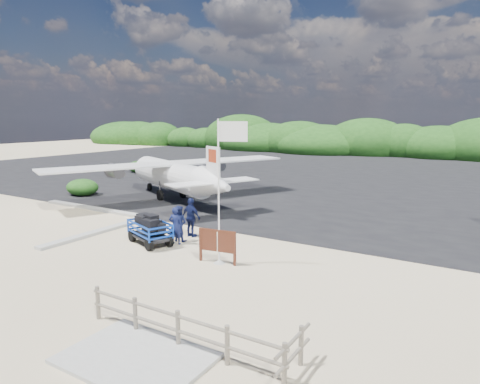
{
  "coord_description": "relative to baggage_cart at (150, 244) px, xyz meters",
  "views": [
    {
      "loc": [
        12.64,
        -12.8,
        5.84
      ],
      "look_at": [
        1.65,
        5.13,
        2.12
      ],
      "focal_mm": 32.0,
      "sensor_mm": 36.0,
      "label": 1
    }
  ],
  "objects": [
    {
      "name": "flagpole",
      "position": [
        4.21,
        -0.5,
        0.0
      ],
      "size": [
        1.25,
        0.83,
        5.76
      ],
      "primitive_type": null,
      "rotation": [
        0.0,
        0.0,
        0.33
      ],
      "color": "white",
      "rests_on": "ground"
    },
    {
      "name": "signboard",
      "position": [
        4.14,
        -0.53,
        0.0
      ],
      "size": [
        1.73,
        0.4,
        1.42
      ],
      "primitive_type": null,
      "rotation": [
        0.0,
        0.0,
        0.14
      ],
      "color": "#552718",
      "rests_on": "ground"
    },
    {
      "name": "vegetation_band",
      "position": [
        0.91,
        53.66,
        0.0
      ],
      "size": [
        124.0,
        8.0,
        4.4
      ],
      "primitive_type": null,
      "color": "#B2B2B2",
      "rests_on": "ground"
    },
    {
      "name": "crew_c",
      "position": [
        0.86,
        2.0,
        0.97
      ],
      "size": [
        1.18,
        0.6,
        1.94
      ],
      "primitive_type": "imported",
      "rotation": [
        0.0,
        0.0,
        3.03
      ],
      "color": "#131B48",
      "rests_on": "ground"
    },
    {
      "name": "fence",
      "position": [
        6.91,
        -6.34,
        0.0
      ],
      "size": [
        6.4,
        2.0,
        1.1
      ],
      "primitive_type": null,
      "color": "#B2B2B2",
      "rests_on": "ground"
    },
    {
      "name": "lagoon",
      "position": [
        -8.09,
        0.16,
        0.0
      ],
      "size": [
        9.0,
        7.0,
        0.4
      ],
      "primitive_type": null,
      "color": "#B2B2B2",
      "rests_on": "ground"
    },
    {
      "name": "ground",
      "position": [
        0.91,
        -1.34,
        0.0
      ],
      "size": [
        160.0,
        160.0,
        0.0
      ],
      "primitive_type": "plane",
      "color": "beige"
    },
    {
      "name": "crew_b",
      "position": [
        0.81,
        1.1,
        0.86
      ],
      "size": [
        0.92,
        0.77,
        1.72
      ],
      "primitive_type": "imported",
      "rotation": [
        0.0,
        0.0,
        3.29
      ],
      "color": "#131B48",
      "rests_on": "ground"
    },
    {
      "name": "walkway_pad",
      "position": [
        6.41,
        -7.34,
        0.0
      ],
      "size": [
        3.5,
        2.5,
        0.1
      ],
      "primitive_type": null,
      "color": "#B2B2B2",
      "rests_on": "ground"
    },
    {
      "name": "baggage_cart",
      "position": [
        0.0,
        0.0,
        0.0
      ],
      "size": [
        2.88,
        2.26,
        1.27
      ],
      "primitive_type": null,
      "rotation": [
        0.0,
        0.0,
        -0.37
      ],
      "color": "#0C3CBD",
      "rests_on": "ground"
    },
    {
      "name": "aircraft_small",
      "position": [
        -8.23,
        27.27,
        0.0
      ],
      "size": [
        9.11,
        9.11,
        2.35
      ],
      "primitive_type": null,
      "rotation": [
        0.0,
        0.0,
        3.78
      ],
      "color": "#B2B2B2",
      "rests_on": "ground"
    },
    {
      "name": "crew_a",
      "position": [
        1.0,
        0.64,
        0.88
      ],
      "size": [
        0.74,
        0.61,
        1.76
      ],
      "primitive_type": "imported",
      "rotation": [
        0.0,
        0.0,
        3.47
      ],
      "color": "#131B48",
      "rests_on": "ground"
    },
    {
      "name": "asphalt_apron",
      "position": [
        0.91,
        28.66,
        0.0
      ],
      "size": [
        90.0,
        50.0,
        0.04
      ],
      "primitive_type": null,
      "color": "#B2B2B2",
      "rests_on": "ground"
    }
  ]
}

